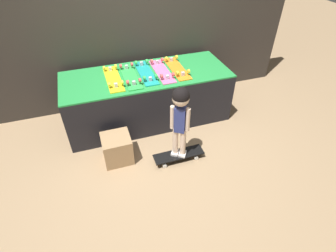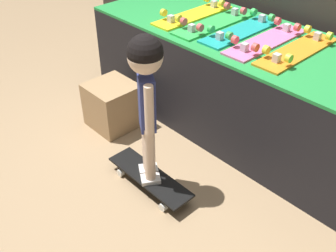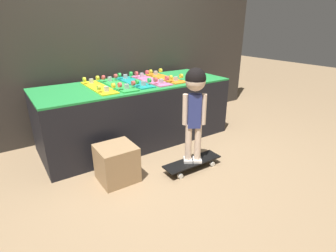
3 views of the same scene
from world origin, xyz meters
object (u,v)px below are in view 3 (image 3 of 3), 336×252
(skateboard_pink_on_rack, at_px, (151,80))
(storage_box, at_px, (117,163))
(skateboard_yellow_on_rack, at_px, (99,87))
(skateboard_orange_on_rack, at_px, (165,77))
(skateboard_green_on_rack, at_px, (118,84))
(child, at_px, (195,98))
(skateboard_teal_on_rack, at_px, (134,81))
(skateboard_on_floor, at_px, (192,162))

(skateboard_pink_on_rack, bearing_deg, storage_box, -138.70)
(skateboard_yellow_on_rack, relative_size, skateboard_orange_on_rack, 1.00)
(skateboard_orange_on_rack, bearing_deg, skateboard_green_on_rack, -177.26)
(skateboard_orange_on_rack, bearing_deg, child, -107.83)
(storage_box, bearing_deg, child, -19.28)
(skateboard_pink_on_rack, bearing_deg, skateboard_orange_on_rack, 5.07)
(skateboard_pink_on_rack, xyz_separation_m, skateboard_orange_on_rack, (0.22, 0.02, 0.00))
(skateboard_teal_on_rack, relative_size, skateboard_pink_on_rack, 1.00)
(skateboard_green_on_rack, xyz_separation_m, storage_box, (-0.36, -0.70, -0.58))
(skateboard_yellow_on_rack, bearing_deg, child, -59.22)
(skateboard_pink_on_rack, xyz_separation_m, storage_box, (-0.81, -0.71, -0.58))
(skateboard_green_on_rack, relative_size, skateboard_orange_on_rack, 1.00)
(skateboard_yellow_on_rack, height_order, skateboard_pink_on_rack, same)
(skateboard_yellow_on_rack, xyz_separation_m, skateboard_green_on_rack, (0.22, -0.02, 0.00))
(skateboard_orange_on_rack, xyz_separation_m, storage_box, (-1.03, -0.73, -0.58))
(skateboard_green_on_rack, height_order, child, child)
(skateboard_teal_on_rack, xyz_separation_m, skateboard_on_floor, (0.13, -0.99, -0.68))
(skateboard_on_floor, bearing_deg, skateboard_teal_on_rack, 97.49)
(skateboard_orange_on_rack, height_order, storage_box, skateboard_orange_on_rack)
(skateboard_green_on_rack, bearing_deg, child, -69.65)
(skateboard_pink_on_rack, bearing_deg, skateboard_green_on_rack, -178.43)
(skateboard_teal_on_rack, bearing_deg, skateboard_yellow_on_rack, -177.39)
(skateboard_orange_on_rack, bearing_deg, skateboard_on_floor, -107.83)
(skateboard_green_on_rack, height_order, storage_box, skateboard_green_on_rack)
(skateboard_on_floor, distance_m, storage_box, 0.77)
(skateboard_teal_on_rack, relative_size, storage_box, 2.02)
(skateboard_green_on_rack, bearing_deg, skateboard_teal_on_rack, 9.20)
(skateboard_green_on_rack, xyz_separation_m, skateboard_pink_on_rack, (0.45, 0.01, 0.00))
(child, distance_m, storage_box, 0.96)
(skateboard_on_floor, xyz_separation_m, storage_box, (-0.72, 0.25, 0.10))
(child, bearing_deg, skateboard_pink_on_rack, 117.04)
(skateboard_yellow_on_rack, xyz_separation_m, storage_box, (-0.14, -0.72, -0.58))
(storage_box, bearing_deg, skateboard_pink_on_rack, 41.30)
(skateboard_teal_on_rack, bearing_deg, skateboard_on_floor, -82.51)
(skateboard_teal_on_rack, height_order, skateboard_on_floor, skateboard_teal_on_rack)
(skateboard_on_floor, height_order, storage_box, storage_box)
(skateboard_orange_on_rack, bearing_deg, skateboard_teal_on_rack, 179.48)
(skateboard_on_floor, distance_m, child, 0.68)
(skateboard_green_on_rack, xyz_separation_m, skateboard_teal_on_rack, (0.22, 0.04, 0.00))
(skateboard_teal_on_rack, xyz_separation_m, skateboard_orange_on_rack, (0.45, -0.00, 0.00))
(child, bearing_deg, skateboard_teal_on_rack, 130.05)
(skateboard_green_on_rack, height_order, skateboard_teal_on_rack, same)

